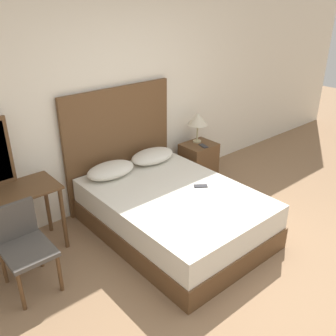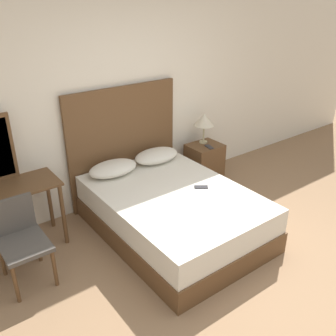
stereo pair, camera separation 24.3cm
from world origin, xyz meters
TOP-DOWN VIEW (x-y plane):
  - ground_plane at (0.00, 0.00)m, footprint 16.00×16.00m
  - wall_back at (0.00, 2.32)m, footprint 10.00×0.06m
  - bed at (-0.02, 1.22)m, footprint 1.44×2.01m
  - headboard at (-0.02, 2.25)m, footprint 1.51×0.05m
  - pillow_left at (-0.33, 1.99)m, footprint 0.60×0.37m
  - pillow_right at (0.29, 1.99)m, footprint 0.60×0.37m
  - phone_on_bed at (0.29, 1.12)m, footprint 0.16×0.15m
  - nightstand at (1.10, 1.96)m, footprint 0.46×0.39m
  - table_lamp at (1.14, 2.04)m, footprint 0.28×0.28m
  - phone_on_nightstand at (1.09, 1.86)m, footprint 0.10×0.16m
  - vanity_desk at (-1.57, 1.96)m, footprint 1.06×0.48m
  - chair at (-1.59, 1.50)m, footprint 0.41×0.50m

SIDE VIEW (x-z plane):
  - ground_plane at x=0.00m, z-range 0.00..0.00m
  - bed at x=-0.02m, z-range 0.00..0.52m
  - nightstand at x=1.10m, z-range 0.00..0.56m
  - chair at x=-1.59m, z-range 0.06..0.85m
  - phone_on_bed at x=0.29m, z-range 0.52..0.53m
  - phone_on_nightstand at x=1.09m, z-range 0.56..0.57m
  - pillow_left at x=-0.33m, z-range 0.52..0.68m
  - pillow_right at x=0.29m, z-range 0.52..0.68m
  - vanity_desk at x=-1.57m, z-range 0.25..0.99m
  - headboard at x=-0.02m, z-range 0.00..1.48m
  - table_lamp at x=1.14m, z-range 0.68..1.11m
  - wall_back at x=0.00m, z-range 0.00..2.70m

